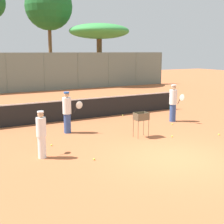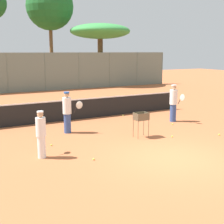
{
  "view_description": "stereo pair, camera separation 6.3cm",
  "coord_description": "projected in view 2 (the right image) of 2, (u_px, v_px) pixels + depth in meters",
  "views": [
    {
      "loc": [
        -6.53,
        -7.58,
        3.47
      ],
      "look_at": [
        -0.41,
        3.5,
        1.0
      ],
      "focal_mm": 50.0,
      "sensor_mm": 36.0,
      "label": 1
    },
    {
      "loc": [
        -6.47,
        -7.61,
        3.47
      ],
      "look_at": [
        -0.41,
        3.5,
        1.0
      ],
      "focal_mm": 50.0,
      "sensor_mm": 36.0,
      "label": 2
    }
  ],
  "objects": [
    {
      "name": "tennis_net",
      "position": [
        86.0,
        108.0,
        16.28
      ],
      "size": [
        11.33,
        0.1,
        1.07
      ],
      "color": "#26592D",
      "rests_on": "ground_plane"
    },
    {
      "name": "player_yellow_shirt",
      "position": [
        67.0,
        112.0,
        13.33
      ],
      "size": [
        0.78,
        0.66,
        1.79
      ],
      "rotation": [
        0.0,
        0.0,
        5.61
      ],
      "color": "#334C8C",
      "rests_on": "ground_plane"
    },
    {
      "name": "player_white_outfit",
      "position": [
        174.0,
        103.0,
        15.51
      ],
      "size": [
        0.38,
        0.94,
        1.85
      ],
      "rotation": [
        0.0,
        0.0,
        4.85
      ],
      "color": "#334C8C",
      "rests_on": "ground_plane"
    },
    {
      "name": "tree_4",
      "position": [
        50.0,
        7.0,
        32.23
      ],
      "size": [
        4.89,
        4.89,
        10.5
      ],
      "color": "brown",
      "rests_on": "ground_plane"
    },
    {
      "name": "ground_plane",
      "position": [
        174.0,
        158.0,
        10.27
      ],
      "size": [
        80.0,
        80.0,
        0.0
      ],
      "primitive_type": "plane",
      "color": "#B26038"
    },
    {
      "name": "back_fence",
      "position": [
        27.0,
        72.0,
        26.77
      ],
      "size": [
        29.12,
        0.08,
        3.36
      ],
      "color": "slate",
      "rests_on": "ground_plane"
    },
    {
      "name": "player_red_cap",
      "position": [
        41.0,
        134.0,
        10.19
      ],
      "size": [
        0.52,
        0.79,
        1.58
      ],
      "rotation": [
        0.0,
        0.0,
        1.06
      ],
      "color": "white",
      "rests_on": "ground_plane"
    },
    {
      "name": "tennis_ball_4",
      "position": [
        123.0,
        115.0,
        17.0
      ],
      "size": [
        0.07,
        0.07,
        0.07
      ],
      "primitive_type": "sphere",
      "color": "#D1E54C",
      "rests_on": "ground_plane"
    },
    {
      "name": "tennis_ball_0",
      "position": [
        172.0,
        124.0,
        14.96
      ],
      "size": [
        0.07,
        0.07,
        0.07
      ],
      "primitive_type": "sphere",
      "color": "#D1E54C",
      "rests_on": "ground_plane"
    },
    {
      "name": "tennis_ball_5",
      "position": [
        219.0,
        135.0,
        13.08
      ],
      "size": [
        0.07,
        0.07,
        0.07
      ],
      "primitive_type": "sphere",
      "color": "#D1E54C",
      "rests_on": "ground_plane"
    },
    {
      "name": "tennis_ball_1",
      "position": [
        172.0,
        136.0,
        12.8
      ],
      "size": [
        0.07,
        0.07,
        0.07
      ],
      "primitive_type": "sphere",
      "color": "#D1E54C",
      "rests_on": "ground_plane"
    },
    {
      "name": "ball_cart",
      "position": [
        141.0,
        118.0,
        12.66
      ],
      "size": [
        0.56,
        0.41,
        1.03
      ],
      "color": "brown",
      "rests_on": "ground_plane"
    },
    {
      "name": "tennis_ball_3",
      "position": [
        94.0,
        159.0,
        10.11
      ],
      "size": [
        0.07,
        0.07,
        0.07
      ],
      "primitive_type": "sphere",
      "color": "#D1E54C",
      "rests_on": "ground_plane"
    },
    {
      "name": "tennis_ball_2",
      "position": [
        51.0,
        145.0,
        11.63
      ],
      "size": [
        0.07,
        0.07,
        0.07
      ],
      "primitive_type": "sphere",
      "color": "#D1E54C",
      "rests_on": "ground_plane"
    },
    {
      "name": "tree_5",
      "position": [
        100.0,
        32.0,
        31.64
      ],
      "size": [
        6.12,
        6.12,
        6.24
      ],
      "color": "brown",
      "rests_on": "ground_plane"
    },
    {
      "name": "parked_car",
      "position": [
        92.0,
        77.0,
        34.92
      ],
      "size": [
        4.2,
        1.7,
        1.6
      ],
      "color": "white",
      "rests_on": "ground_plane"
    }
  ]
}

